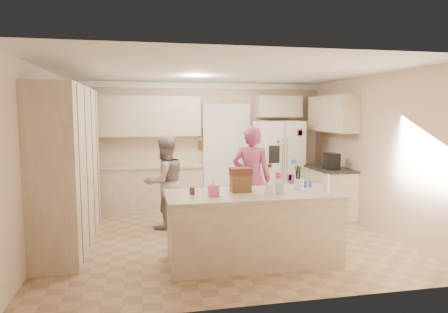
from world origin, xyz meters
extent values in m
cube|color=tan|center=(0.00, 0.00, -0.01)|extent=(5.20, 4.60, 0.02)
cube|color=white|center=(0.00, 0.00, 2.61)|extent=(5.20, 4.60, 0.02)
cube|color=beige|center=(0.00, 2.31, 1.30)|extent=(5.20, 0.02, 2.60)
cube|color=beige|center=(0.00, -2.31, 1.30)|extent=(5.20, 0.02, 2.60)
cube|color=beige|center=(-2.61, 0.00, 1.30)|extent=(0.02, 4.60, 2.60)
cube|color=beige|center=(2.61, 0.00, 1.30)|extent=(0.02, 4.60, 2.60)
cube|color=white|center=(0.00, 2.26, 2.53)|extent=(5.20, 0.08, 0.12)
cube|color=beige|center=(-2.30, 0.20, 1.18)|extent=(0.60, 2.60, 2.35)
cube|color=beige|center=(-1.15, 2.00, 0.44)|extent=(2.20, 0.60, 0.88)
cube|color=beige|center=(-1.15, 1.99, 0.90)|extent=(2.24, 0.63, 0.04)
cube|color=beige|center=(-1.15, 2.12, 1.90)|extent=(2.20, 0.35, 0.80)
cube|color=black|center=(0.55, 2.28, 1.05)|extent=(0.90, 0.06, 2.10)
cube|color=white|center=(0.55, 2.24, 1.05)|extent=(1.02, 0.03, 2.22)
cube|color=brown|center=(0.02, 2.27, 1.55)|extent=(0.15, 0.02, 0.20)
cube|color=brown|center=(0.02, 2.27, 1.28)|extent=(0.15, 0.02, 0.20)
cube|color=white|center=(1.56, 1.81, 0.90)|extent=(0.93, 0.74, 1.80)
cube|color=gray|center=(1.56, 1.46, 0.90)|extent=(0.02, 0.02, 1.78)
cube|color=black|center=(1.34, 1.45, 1.15)|extent=(0.22, 0.03, 0.35)
cylinder|color=silver|center=(1.51, 1.44, 1.05)|extent=(0.02, 0.02, 0.85)
cylinder|color=silver|center=(1.61, 1.44, 1.05)|extent=(0.02, 0.02, 0.85)
cube|color=beige|center=(1.65, 2.12, 2.10)|extent=(0.95, 0.35, 0.45)
cube|color=beige|center=(2.30, 1.00, 0.44)|extent=(0.60, 1.20, 0.88)
cube|color=#2D2B28|center=(2.29, 1.00, 0.90)|extent=(0.63, 1.24, 0.04)
cube|color=beige|center=(2.43, 1.20, 1.95)|extent=(0.35, 1.50, 0.70)
cube|color=black|center=(2.25, 0.80, 1.07)|extent=(0.22, 0.28, 0.30)
cube|color=beige|center=(0.20, -1.10, 0.44)|extent=(2.20, 0.90, 0.88)
cube|color=beige|center=(0.20, -1.10, 0.90)|extent=(2.28, 0.96, 0.05)
cylinder|color=white|center=(0.85, -1.05, 1.00)|extent=(0.13, 0.13, 0.15)
cube|color=pink|center=(-0.35, -1.20, 1.00)|extent=(0.13, 0.13, 0.14)
cone|color=white|center=(-0.35, -1.20, 1.10)|extent=(0.08, 0.08, 0.08)
cube|color=brown|center=(0.05, -1.00, 1.04)|extent=(0.26, 0.18, 0.22)
cube|color=#592D1E|center=(0.05, -1.00, 1.20)|extent=(0.28, 0.20, 0.10)
cylinder|color=#59263F|center=(-0.60, -1.05, 0.97)|extent=(0.07, 0.07, 0.09)
cube|color=white|center=(0.35, -1.30, 1.01)|extent=(0.12, 0.06, 0.16)
cube|color=silver|center=(0.50, -1.25, 1.01)|extent=(0.12, 0.05, 0.16)
cylinder|color=silver|center=(1.15, -1.25, 1.04)|extent=(0.07, 0.07, 0.24)
cylinder|color=#2F5295|center=(1.02, -0.88, 0.97)|extent=(0.05, 0.05, 0.09)
cylinder|color=#2F5295|center=(1.09, -0.88, 0.97)|extent=(0.05, 0.05, 0.09)
imported|color=gray|center=(-0.86, 0.71, 0.79)|extent=(0.96, 0.88, 1.58)
imported|color=#A2444E|center=(0.55, 0.27, 0.88)|extent=(0.75, 0.63, 1.76)
camera|label=1|loc=(-1.20, -6.05, 1.96)|focal=32.00mm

